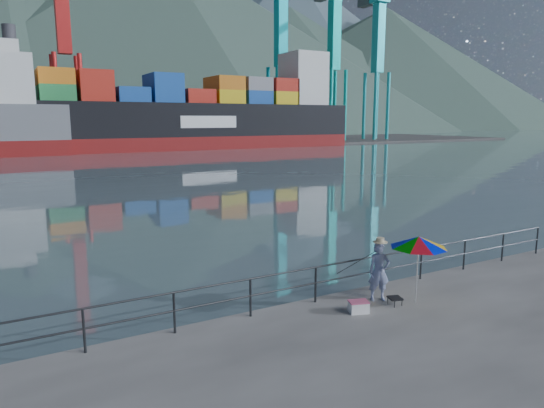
{
  "coord_description": "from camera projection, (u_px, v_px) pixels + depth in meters",
  "views": [
    {
      "loc": [
        -6.26,
        -8.78,
        4.98
      ],
      "look_at": [
        2.04,
        6.0,
        2.0
      ],
      "focal_mm": 32.0,
      "sensor_mm": 36.0,
      "label": 1
    }
  ],
  "objects": [
    {
      "name": "harbor_water",
      "position": [
        26.0,
        139.0,
        123.05
      ],
      "size": [
        500.0,
        280.0,
        0.0
      ],
      "primitive_type": "cube",
      "color": "slate",
      "rests_on": "ground"
    },
    {
      "name": "far_dock",
      "position": [
        93.0,
        144.0,
        96.1
      ],
      "size": [
        200.0,
        40.0,
        0.4
      ],
      "primitive_type": "cube",
      "color": "#514F4C",
      "rests_on": "ground"
    },
    {
      "name": "guardrail",
      "position": [
        284.0,
        290.0,
        12.79
      ],
      "size": [
        22.0,
        0.06,
        1.03
      ],
      "color": "#2D3033",
      "rests_on": "ground"
    },
    {
      "name": "mountains",
      "position": [
        113.0,
        45.0,
        202.38
      ],
      "size": [
        600.0,
        332.8,
        80.0
      ],
      "color": "#385147",
      "rests_on": "ground"
    },
    {
      "name": "port_cranes",
      "position": [
        207.0,
        62.0,
        95.73
      ],
      "size": [
        116.0,
        28.0,
        38.4
      ],
      "color": "#BA330D",
      "rests_on": "ground"
    },
    {
      "name": "container_stacks",
      "position": [
        203.0,
        127.0,
        108.16
      ],
      "size": [
        58.0,
        8.4,
        7.8
      ],
      "color": "#194CA5",
      "rests_on": "ground"
    },
    {
      "name": "fisherman",
      "position": [
        379.0,
        272.0,
        13.39
      ],
      "size": [
        0.7,
        0.6,
        1.64
      ],
      "primitive_type": "imported",
      "rotation": [
        0.0,
        0.0,
        -0.42
      ],
      "color": "#2C428A",
      "rests_on": "ground"
    },
    {
      "name": "beach_umbrella",
      "position": [
        419.0,
        242.0,
        13.03
      ],
      "size": [
        1.9,
        1.9,
        1.87
      ],
      "color": "white",
      "rests_on": "ground"
    },
    {
      "name": "folding_stool",
      "position": [
        395.0,
        301.0,
        13.12
      ],
      "size": [
        0.42,
        0.42,
        0.22
      ],
      "color": "black",
      "rests_on": "ground"
    },
    {
      "name": "cooler_bag",
      "position": [
        359.0,
        307.0,
        12.62
      ],
      "size": [
        0.57,
        0.46,
        0.28
      ],
      "primitive_type": "cube",
      "rotation": [
        0.0,
        0.0,
        -0.33
      ],
      "color": "white",
      "rests_on": "ground"
    },
    {
      "name": "fishing_rod",
      "position": [
        357.0,
        291.0,
        14.22
      ],
      "size": [
        0.27,
        1.66,
        1.18
      ],
      "primitive_type": "cylinder",
      "rotation": [
        0.96,
        0.0,
        0.15
      ],
      "color": "black",
      "rests_on": "ground"
    },
    {
      "name": "container_ship",
      "position": [
        207.0,
        114.0,
        86.33
      ],
      "size": [
        57.57,
        9.6,
        18.1
      ],
      "color": "maroon",
      "rests_on": "ground"
    }
  ]
}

